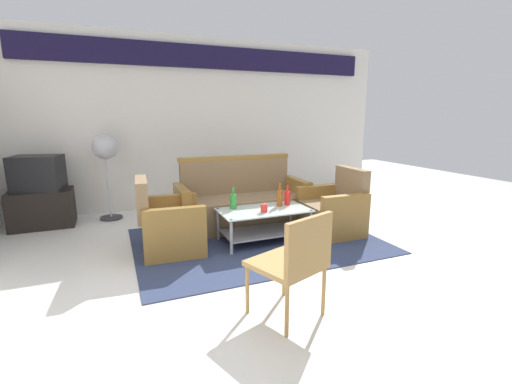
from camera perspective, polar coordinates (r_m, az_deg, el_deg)
ground_plane at (r=3.75m, az=5.90°, el=-11.94°), size 14.00×14.00×0.00m
wall_back at (r=6.27m, az=-7.37°, el=11.64°), size 6.52×0.19×2.80m
rug at (r=4.45m, az=0.11°, el=-7.84°), size 2.92×2.12×0.01m
couch at (r=4.96m, az=-2.30°, el=-1.95°), size 1.81×0.77×0.96m
armchair_left at (r=4.17m, az=-13.85°, el=-5.50°), size 0.75×0.80×0.85m
armchair_right at (r=4.77m, az=12.30°, el=-3.17°), size 0.72×0.78×0.85m
coffee_table at (r=4.35m, az=1.28°, el=-4.60°), size 1.10×0.60×0.40m
bottle_brown at (r=4.46m, az=3.85°, el=-0.89°), size 0.07×0.07×0.29m
bottle_red at (r=4.53m, az=5.10°, el=-0.92°), size 0.07×0.07×0.25m
bottle_green at (r=4.33m, az=-3.70°, el=-1.45°), size 0.08×0.08×0.26m
cup at (r=4.18m, az=1.31°, el=-2.60°), size 0.08×0.08×0.10m
tv_stand at (r=5.77m, az=-31.25°, el=-2.30°), size 0.80×0.50×0.52m
television at (r=5.69m, az=-31.80°, el=2.60°), size 0.68×0.56×0.48m
pedestal_fan at (r=5.62m, az=-23.15°, el=5.98°), size 0.36×0.36×1.27m
wicker_chair at (r=2.68m, az=6.33°, el=-10.60°), size 0.62×0.62×0.84m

